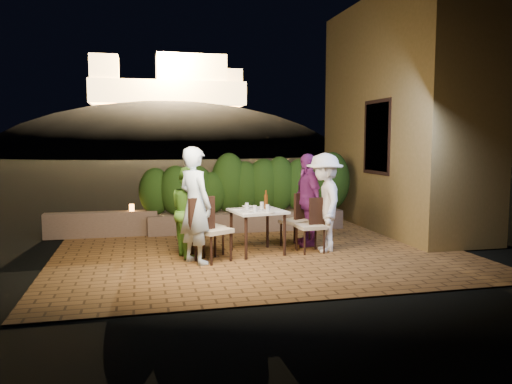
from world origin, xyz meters
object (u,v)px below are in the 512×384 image
object	(u,v)px
diner_blue	(195,205)
diner_white	(324,202)
chair_right_back	(295,220)
beer_bottle	(266,200)
bowl	(248,207)
diner_purple	(307,200)
chair_left_back	(207,226)
dining_table	(257,232)
diner_green	(189,212)
chair_right_front	(310,225)
chair_left_front	(213,229)
parapet_lamp	(132,208)

from	to	relation	value
diner_blue	diner_white	size ratio (longest dim) A/B	1.07
chair_right_back	beer_bottle	bearing A→B (deg)	-4.59
bowl	chair_right_back	distance (m)	0.96
diner_purple	diner_white	bearing A→B (deg)	9.81
beer_bottle	chair_left_back	world-z (taller)	beer_bottle
dining_table	chair_left_back	xyz separation A→B (m)	(-0.85, 0.09, 0.12)
chair_left_back	diner_green	distance (m)	0.40
beer_bottle	diner_green	bearing A→B (deg)	-179.45
chair_left_back	diner_blue	size ratio (longest dim) A/B	0.54
diner_white	diner_purple	bearing A→B (deg)	-157.44
chair_left_back	dining_table	bearing A→B (deg)	-30.50
chair_left_back	diner_green	bearing A→B (deg)	160.71
bowl	chair_right_front	bearing A→B (deg)	-22.31
diner_white	diner_purple	distance (m)	0.56
chair_left_front	chair_right_back	world-z (taller)	chair_left_front
bowl	diner_green	xyz separation A→B (m)	(-1.04, -0.22, -0.02)
chair_left_back	diner_white	distance (m)	2.07
diner_blue	diner_white	bearing A→B (deg)	-112.13
diner_white	parapet_lamp	size ratio (longest dim) A/B	12.29
diner_blue	diner_green	bearing A→B (deg)	-26.26
diner_white	diner_purple	world-z (taller)	diner_white
beer_bottle	diner_purple	bearing A→B (deg)	22.35
diner_blue	diner_purple	size ratio (longest dim) A/B	1.09
dining_table	beer_bottle	world-z (taller)	beer_bottle
diner_purple	bowl	bearing A→B (deg)	-85.91
diner_blue	diner_white	world-z (taller)	diner_blue
chair_left_front	chair_right_front	size ratio (longest dim) A/B	1.11
chair_left_back	chair_right_front	size ratio (longest dim) A/B	1.04
chair_right_front	diner_purple	world-z (taller)	diner_purple
dining_table	chair_left_back	bearing A→B (deg)	174.18
bowl	diner_blue	distance (m)	1.25
diner_blue	diner_purple	xyz separation A→B (m)	(2.16, 0.89, -0.07)
chair_left_front	chair_right_back	xyz separation A→B (m)	(1.63, 0.78, -0.04)
dining_table	diner_blue	size ratio (longest dim) A/B	0.46
chair_left_back	chair_right_front	distance (m)	1.78
dining_table	diner_green	distance (m)	1.21
chair_left_front	bowl	bearing A→B (deg)	13.04
beer_bottle	chair_left_front	world-z (taller)	beer_bottle
chair_left_back	diner_purple	distance (m)	1.96
diner_purple	diner_blue	bearing A→B (deg)	-71.04
diner_blue	parapet_lamp	xyz separation A→B (m)	(-1.01, 2.60, -0.35)
parapet_lamp	beer_bottle	bearing A→B (deg)	-42.18
diner_white	parapet_lamp	world-z (taller)	diner_white
diner_blue	chair_left_back	bearing A→B (deg)	-56.71
dining_table	chair_right_back	world-z (taller)	chair_right_back
chair_left_back	chair_right_back	world-z (taller)	chair_left_back
chair_left_back	diner_green	size ratio (longest dim) A/B	0.66
dining_table	diner_green	world-z (taller)	diner_green
chair_right_back	parapet_lamp	world-z (taller)	chair_right_back
bowl	chair_right_front	distance (m)	1.14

